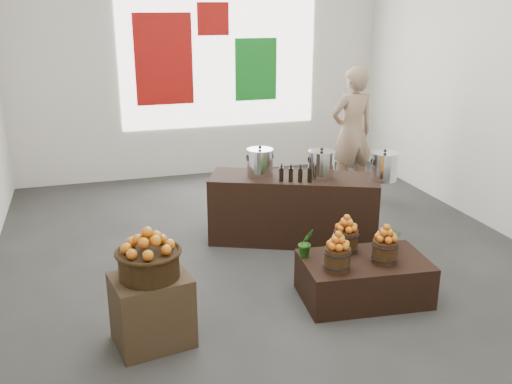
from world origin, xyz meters
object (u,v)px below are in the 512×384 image
object	(u,v)px
counter	(293,209)
stock_pot_left	(260,163)
crate	(152,310)
stock_pot_center	(321,165)
stock_pot_right	(384,167)
display_table	(364,279)
wicker_basket	(149,264)
shopper	(352,133)

from	to	relation	value
counter	stock_pot_left	size ratio (longest dim) A/B	6.47
crate	stock_pot_left	distance (m)	2.50
stock_pot_center	stock_pot_right	world-z (taller)	same
display_table	counter	bearing A→B (deg)	101.32
wicker_basket	counter	bearing A→B (deg)	42.21
crate	wicker_basket	world-z (taller)	wicker_basket
crate	display_table	xyz separation A→B (m)	(2.05, 0.18, -0.10)
crate	wicker_basket	distance (m)	0.42
counter	wicker_basket	bearing A→B (deg)	-114.18
display_table	stock_pot_left	world-z (taller)	stock_pot_left
wicker_basket	shopper	distance (m)	4.48
crate	display_table	distance (m)	2.06
wicker_basket	counter	world-z (taller)	wicker_basket
wicker_basket	stock_pot_right	bearing A→B (deg)	24.75
wicker_basket	display_table	distance (m)	2.12
crate	display_table	size ratio (longest dim) A/B	0.52
display_table	shopper	world-z (taller)	shopper
counter	stock_pot_right	size ratio (longest dim) A/B	6.47
wicker_basket	stock_pot_left	size ratio (longest dim) A/B	1.62
display_table	stock_pot_right	distance (m)	1.57
stock_pot_right	stock_pot_center	bearing A→B (deg)	156.38
stock_pot_left	stock_pot_right	distance (m)	1.43
wicker_basket	stock_pot_left	distance (m)	2.43
stock_pot_left	display_table	bearing A→B (deg)	-72.91
wicker_basket	stock_pot_left	xyz separation A→B (m)	(1.53, 1.88, 0.23)
crate	stock_pot_center	size ratio (longest dim) A/B	2.03
crate	counter	size ratio (longest dim) A/B	0.31
stock_pot_left	stock_pot_center	world-z (taller)	same
wicker_basket	shopper	xyz separation A→B (m)	(3.27, 3.04, 0.23)
crate	counter	xyz separation A→B (m)	(1.89, 1.72, 0.09)
crate	stock_pot_center	world-z (taller)	stock_pot_center
crate	display_table	bearing A→B (deg)	4.94
counter	stock_pot_left	bearing A→B (deg)	180.00
wicker_basket	counter	xyz separation A→B (m)	(1.89, 1.72, -0.33)
wicker_basket	display_table	world-z (taller)	wicker_basket
stock_pot_right	stock_pot_left	bearing A→B (deg)	156.38
stock_pot_center	stock_pot_right	size ratio (longest dim) A/B	1.00
stock_pot_center	stock_pot_right	xyz separation A→B (m)	(0.65, -0.29, 0.00)
counter	stock_pot_left	distance (m)	0.68
wicker_basket	shopper	size ratio (longest dim) A/B	0.26
stock_pot_left	crate	bearing A→B (deg)	-129.09
crate	counter	world-z (taller)	counter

